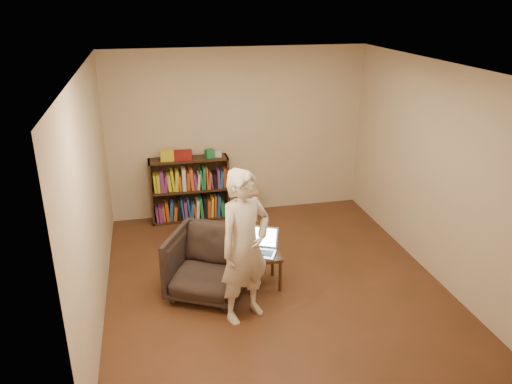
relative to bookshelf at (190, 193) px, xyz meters
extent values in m
plane|color=#472B16|center=(0.80, -2.09, -0.44)|extent=(4.50, 4.50, 0.00)
plane|color=silver|center=(0.80, -2.09, 2.16)|extent=(4.50, 4.50, 0.00)
plane|color=beige|center=(0.80, 0.16, 0.86)|extent=(4.00, 0.00, 4.00)
plane|color=beige|center=(-1.20, -2.09, 0.86)|extent=(0.00, 4.50, 4.50)
plane|color=beige|center=(2.80, -2.09, 0.86)|extent=(0.00, 4.50, 4.50)
cube|color=black|center=(-0.58, -0.01, 0.06)|extent=(0.03, 0.30, 1.00)
cube|color=black|center=(0.58, -0.01, 0.06)|extent=(0.03, 0.30, 1.00)
cube|color=black|center=(0.00, 0.13, 0.06)|extent=(1.20, 0.02, 1.00)
cube|color=black|center=(0.00, -0.01, -0.42)|extent=(1.20, 0.30, 0.03)
cube|color=black|center=(0.00, -0.01, 0.06)|extent=(1.14, 0.30, 0.03)
cube|color=black|center=(0.00, -0.01, 0.55)|extent=(1.20, 0.30, 0.03)
cube|color=gold|center=(-0.31, -0.04, 0.64)|extent=(0.21, 0.16, 0.16)
cube|color=maroon|center=(-0.10, 0.00, 0.61)|extent=(0.34, 0.26, 0.11)
cube|color=#1F7540|center=(0.32, -0.04, 0.62)|extent=(0.15, 0.15, 0.12)
cube|color=silver|center=(0.46, -0.01, 0.60)|extent=(0.12, 0.12, 0.08)
cube|color=tan|center=(0.85, -0.21, 0.04)|extent=(0.34, 0.34, 0.04)
cylinder|color=tan|center=(0.71, -0.34, -0.21)|extent=(0.03, 0.03, 0.46)
cylinder|color=tan|center=(0.99, -0.34, -0.21)|extent=(0.03, 0.03, 0.46)
cylinder|color=tan|center=(0.71, -0.07, -0.21)|extent=(0.03, 0.03, 0.46)
cylinder|color=tan|center=(0.99, -0.07, -0.21)|extent=(0.03, 0.03, 0.46)
imported|color=#2E231F|center=(-0.01, -2.17, -0.05)|extent=(1.13, 1.14, 0.78)
cube|color=#322110|center=(0.65, -2.13, -0.03)|extent=(0.42, 0.42, 0.04)
cylinder|color=#322110|center=(0.47, -2.31, -0.24)|extent=(0.04, 0.04, 0.39)
cylinder|color=#322110|center=(0.83, -2.31, -0.24)|extent=(0.04, 0.04, 0.39)
cylinder|color=#322110|center=(0.47, -1.95, -0.24)|extent=(0.04, 0.04, 0.39)
cylinder|color=#322110|center=(0.83, -1.95, -0.24)|extent=(0.04, 0.04, 0.39)
cube|color=#AFAEB3|center=(0.62, -2.13, 0.00)|extent=(0.45, 0.39, 0.02)
cube|color=black|center=(0.62, -2.13, 0.01)|extent=(0.35, 0.26, 0.00)
cube|color=#AFAEB3|center=(0.70, -1.97, 0.13)|extent=(0.38, 0.26, 0.24)
cube|color=#ABD4F0|center=(0.70, -1.97, 0.13)|extent=(0.33, 0.22, 0.20)
imported|color=beige|center=(0.33, -2.70, 0.41)|extent=(0.74, 0.65, 1.70)
camera|label=1|loc=(-0.57, -7.24, 2.87)|focal=35.00mm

